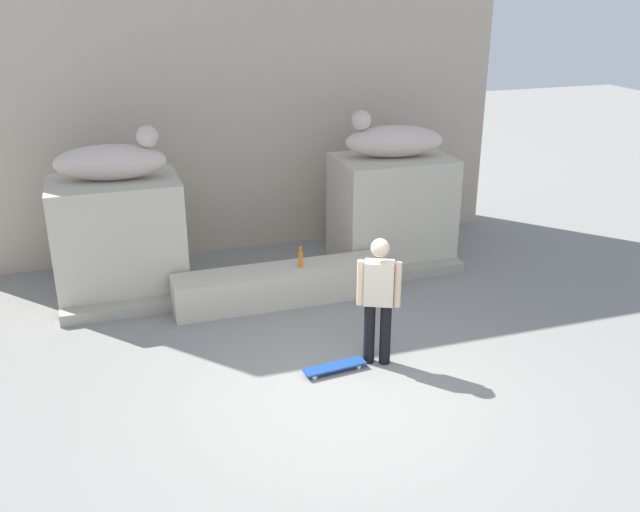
{
  "coord_description": "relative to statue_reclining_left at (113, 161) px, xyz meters",
  "views": [
    {
      "loc": [
        -2.44,
        -6.67,
        4.57
      ],
      "look_at": [
        0.27,
        1.61,
        1.1
      ],
      "focal_mm": 39.64,
      "sensor_mm": 36.0,
      "label": 1
    }
  ],
  "objects": [
    {
      "name": "pedestal_right",
      "position": [
        4.4,
        0.0,
        -1.19
      ],
      "size": [
        1.87,
        1.31,
        1.81
      ],
      "primitive_type": "cube",
      "color": "beige",
      "rests_on": "ground_plane"
    },
    {
      "name": "bottle_brown",
      "position": [
        3.66,
        -1.26,
        -1.46
      ],
      "size": [
        0.08,
        0.08,
        0.27
      ],
      "color": "#593314",
      "rests_on": "ledge_block"
    },
    {
      "name": "facade_wall",
      "position": [
        2.18,
        1.66,
        1.16
      ],
      "size": [
        9.32,
        0.6,
        6.5
      ],
      "primitive_type": "cube",
      "color": "#C0AD98",
      "rests_on": "ground_plane"
    },
    {
      "name": "skater",
      "position": [
        2.86,
        -3.15,
        -1.17
      ],
      "size": [
        0.5,
        0.34,
        1.67
      ],
      "rotation": [
        0.0,
        0.0,
        5.84
      ],
      "color": "black",
      "rests_on": "ground_plane"
    },
    {
      "name": "pedestal_left",
      "position": [
        -0.04,
        0.0,
        -1.19
      ],
      "size": [
        1.87,
        1.31,
        1.81
      ],
      "primitive_type": "cube",
      "color": "beige",
      "rests_on": "ground_plane"
    },
    {
      "name": "ground_plane",
      "position": [
        2.18,
        -3.7,
        -2.09
      ],
      "size": [
        40.0,
        40.0,
        0.0
      ],
      "primitive_type": "plane",
      "color": "gray"
    },
    {
      "name": "statue_reclining_left",
      "position": [
        0.0,
        0.0,
        0.0
      ],
      "size": [
        1.66,
        0.77,
        0.78
      ],
      "rotation": [
        0.0,
        0.0,
        -0.14
      ],
      "color": "beige",
      "rests_on": "pedestal_left"
    },
    {
      "name": "stair_step",
      "position": [
        2.18,
        -0.67,
        -2.01
      ],
      "size": [
        6.31,
        0.5,
        0.17
      ],
      "primitive_type": "cube",
      "color": "#A9A08F",
      "rests_on": "ground_plane"
    },
    {
      "name": "statue_reclining_right",
      "position": [
        4.37,
        0.01,
        0.0
      ],
      "size": [
        1.68,
        0.85,
        0.78
      ],
      "rotation": [
        0.0,
        0.0,
        2.95
      ],
      "color": "beige",
      "rests_on": "pedestal_right"
    },
    {
      "name": "bottle_orange",
      "position": [
        2.49,
        -1.05,
        -1.43
      ],
      "size": [
        0.07,
        0.07,
        0.33
      ],
      "color": "orange",
      "rests_on": "ledge_block"
    },
    {
      "name": "skateboard",
      "position": [
        2.28,
        -3.19,
        -2.03
      ],
      "size": [
        0.82,
        0.28,
        0.08
      ],
      "rotation": [
        0.0,
        0.0,
        6.39
      ],
      "color": "navy",
      "rests_on": "ground_plane"
    },
    {
      "name": "ledge_block",
      "position": [
        2.18,
        -1.03,
        -1.83
      ],
      "size": [
        3.2,
        0.65,
        0.53
      ],
      "primitive_type": "cube",
      "color": "beige",
      "rests_on": "ground_plane"
    }
  ]
}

